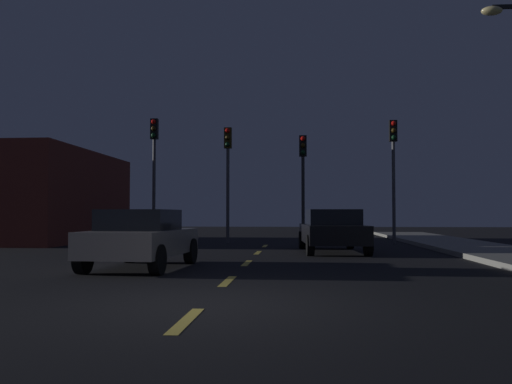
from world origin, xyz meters
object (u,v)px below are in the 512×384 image
traffic_signal_center_left (228,162)px  traffic_signal_far_right (393,158)px  car_adjacent_lane (141,238)px  traffic_signal_far_left (154,157)px  traffic_signal_center_right (303,167)px  car_stopped_ahead (332,230)px

traffic_signal_center_left → traffic_signal_far_right: (7.07, 0.00, 0.14)m
traffic_signal_center_left → car_adjacent_lane: size_ratio=1.28×
traffic_signal_far_left → traffic_signal_center_right: 6.53m
traffic_signal_far_left → traffic_signal_far_right: size_ratio=1.04×
traffic_signal_center_left → car_stopped_ahead: bearing=-50.5°
traffic_signal_far_right → car_adjacent_lane: (-7.66, -10.92, -2.95)m
traffic_signal_far_right → car_stopped_ahead: size_ratio=1.13×
traffic_signal_center_right → car_stopped_ahead: bearing=-79.7°
traffic_signal_far_left → traffic_signal_center_left: traffic_signal_far_left is taller
car_stopped_ahead → traffic_signal_far_right: bearing=60.2°
traffic_signal_center_right → car_stopped_ahead: (0.92, -5.06, -2.53)m
traffic_signal_far_left → traffic_signal_far_right: 10.33m
traffic_signal_center_right → traffic_signal_far_right: size_ratio=0.88×
traffic_signal_center_left → car_adjacent_lane: traffic_signal_center_left is taller
traffic_signal_center_right → car_adjacent_lane: 11.85m
traffic_signal_far_left → traffic_signal_far_right: (10.33, -0.00, -0.13)m
traffic_signal_center_right → traffic_signal_far_right: traffic_signal_far_right is taller
traffic_signal_center_right → traffic_signal_center_left: bearing=180.0°
traffic_signal_far_left → traffic_signal_center_left: bearing=-0.0°
traffic_signal_center_right → car_adjacent_lane: size_ratio=1.19×
traffic_signal_center_right → car_adjacent_lane: (-3.84, -10.92, -2.56)m
traffic_signal_center_left → traffic_signal_center_right: traffic_signal_center_left is taller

